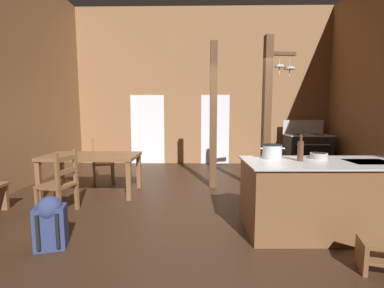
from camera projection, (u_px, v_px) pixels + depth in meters
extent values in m
cube|color=#382316|center=(208.00, 216.00, 4.02)|extent=(8.19, 8.95, 0.10)
cube|color=#93663F|center=(203.00, 87.00, 7.87)|extent=(8.19, 0.14, 4.56)
cube|color=white|center=(148.00, 130.00, 7.97)|extent=(1.00, 0.01, 2.05)
cube|color=white|center=(215.00, 130.00, 7.93)|extent=(0.84, 0.01, 2.05)
cube|color=brown|center=(329.00, 198.00, 3.35)|extent=(2.12, 0.95, 0.88)
cube|color=silver|center=(332.00, 162.00, 3.30)|extent=(2.18, 1.01, 0.02)
cube|color=black|center=(369.00, 162.00, 3.30)|extent=(0.53, 0.41, 0.00)
cube|color=black|center=(312.00, 215.00, 3.83)|extent=(2.00, 0.08, 0.10)
cube|color=#262626|center=(307.00, 152.00, 7.32)|extent=(1.12, 0.79, 0.90)
cube|color=black|center=(312.00, 155.00, 6.95)|extent=(0.93, 0.03, 0.52)
cylinder|color=silver|center=(313.00, 145.00, 6.89)|extent=(0.83, 0.05, 0.02)
cube|color=silver|center=(308.00, 135.00, 7.27)|extent=(1.16, 0.83, 0.03)
cube|color=silver|center=(303.00, 127.00, 7.60)|extent=(1.14, 0.07, 0.40)
cylinder|color=black|center=(319.00, 135.00, 7.11)|extent=(0.21, 0.21, 0.01)
cylinder|color=black|center=(300.00, 135.00, 7.13)|extent=(0.21, 0.21, 0.01)
cylinder|color=black|center=(315.00, 134.00, 7.41)|extent=(0.21, 0.21, 0.01)
cylinder|color=black|center=(297.00, 134.00, 7.43)|extent=(0.21, 0.21, 0.01)
cylinder|color=black|center=(326.00, 140.00, 6.87)|extent=(0.04, 0.03, 0.04)
cylinder|color=black|center=(318.00, 140.00, 6.88)|extent=(0.04, 0.03, 0.04)
cylinder|color=black|center=(309.00, 140.00, 6.89)|extent=(0.04, 0.03, 0.04)
cylinder|color=black|center=(300.00, 140.00, 6.90)|extent=(0.04, 0.03, 0.04)
cube|color=brown|center=(266.00, 116.00, 4.94)|extent=(0.16, 0.16, 2.91)
cube|color=brown|center=(280.00, 54.00, 4.83)|extent=(0.59, 0.16, 0.06)
cylinder|color=silver|center=(280.00, 59.00, 4.85)|extent=(0.01, 0.01, 0.20)
cylinder|color=silver|center=(279.00, 66.00, 4.86)|extent=(0.19, 0.19, 0.04)
cylinder|color=silver|center=(279.00, 71.00, 4.87)|extent=(0.02, 0.02, 0.14)
cylinder|color=silver|center=(290.00, 61.00, 4.87)|extent=(0.01, 0.01, 0.24)
cylinder|color=silver|center=(290.00, 68.00, 4.89)|extent=(0.23, 0.23, 0.04)
cylinder|color=silver|center=(289.00, 73.00, 4.89)|extent=(0.02, 0.02, 0.14)
cube|color=brown|center=(213.00, 116.00, 5.32)|extent=(0.14, 0.14, 2.91)
cube|color=brown|center=(382.00, 244.00, 2.49)|extent=(0.42, 0.37, 0.04)
cube|color=brown|center=(361.00, 256.00, 2.55)|extent=(0.11, 0.28, 0.26)
cube|color=brown|center=(381.00, 258.00, 2.51)|extent=(0.38, 0.36, 0.03)
cube|color=brown|center=(92.00, 156.00, 4.94)|extent=(1.70, 0.91, 0.06)
cube|color=brown|center=(62.00, 171.00, 5.39)|extent=(0.08, 0.08, 0.68)
cube|color=brown|center=(139.00, 171.00, 5.35)|extent=(0.08, 0.08, 0.68)
cube|color=brown|center=(39.00, 181.00, 4.61)|extent=(0.08, 0.08, 0.68)
cube|color=brown|center=(129.00, 181.00, 4.58)|extent=(0.08, 0.08, 0.68)
cube|color=brown|center=(103.00, 163.00, 5.77)|extent=(0.57, 0.57, 0.04)
cube|color=brown|center=(112.00, 171.00, 6.04)|extent=(0.06, 0.06, 0.41)
cube|color=brown|center=(113.00, 174.00, 5.68)|extent=(0.06, 0.06, 0.41)
cube|color=brown|center=(94.00, 160.00, 5.87)|extent=(0.06, 0.06, 0.95)
cube|color=brown|center=(94.00, 163.00, 5.52)|extent=(0.06, 0.06, 0.95)
cube|color=brown|center=(93.00, 145.00, 5.65)|extent=(0.17, 0.37, 0.07)
cube|color=brown|center=(93.00, 154.00, 5.68)|extent=(0.17, 0.37, 0.07)
cube|color=brown|center=(57.00, 185.00, 3.99)|extent=(0.53, 0.53, 0.04)
cube|color=brown|center=(37.00, 202.00, 3.88)|extent=(0.06, 0.06, 0.41)
cube|color=brown|center=(57.00, 195.00, 4.25)|extent=(0.06, 0.06, 0.41)
cube|color=brown|center=(58.00, 186.00, 3.76)|extent=(0.06, 0.06, 0.95)
cube|color=brown|center=(76.00, 180.00, 4.12)|extent=(0.06, 0.06, 0.95)
cube|color=brown|center=(66.00, 159.00, 3.90)|extent=(0.12, 0.38, 0.07)
cube|color=brown|center=(67.00, 171.00, 3.92)|extent=(0.12, 0.38, 0.07)
cube|color=navy|center=(51.00, 227.00, 2.95)|extent=(0.37, 0.30, 0.48)
cube|color=navy|center=(54.00, 229.00, 3.08)|extent=(0.23, 0.12, 0.17)
cylinder|color=black|center=(38.00, 233.00, 2.80)|extent=(0.05, 0.05, 0.38)
cylinder|color=black|center=(57.00, 231.00, 2.85)|extent=(0.05, 0.05, 0.38)
sphere|color=navy|center=(50.00, 208.00, 2.92)|extent=(0.33, 0.33, 0.27)
cylinder|color=silver|center=(272.00, 152.00, 3.52)|extent=(0.25, 0.25, 0.18)
cylinder|color=black|center=(272.00, 145.00, 3.51)|extent=(0.26, 0.26, 0.01)
cylinder|color=silver|center=(262.00, 148.00, 3.52)|extent=(0.05, 0.02, 0.02)
cylinder|color=silver|center=(283.00, 148.00, 3.51)|extent=(0.05, 0.02, 0.02)
cylinder|color=#B2A893|center=(319.00, 156.00, 3.51)|extent=(0.22, 0.22, 0.08)
cylinder|color=black|center=(319.00, 153.00, 3.50)|extent=(0.18, 0.18, 0.00)
cylinder|color=#56331E|center=(300.00, 151.00, 3.32)|extent=(0.07, 0.07, 0.25)
cylinder|color=#56331E|center=(301.00, 138.00, 3.31)|extent=(0.03, 0.03, 0.09)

